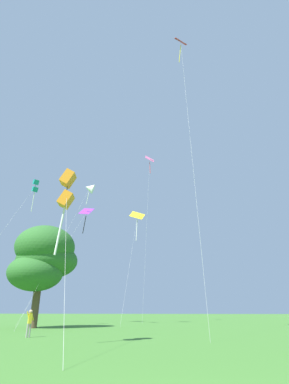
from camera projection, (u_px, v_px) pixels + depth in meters
The scene contains 9 objects.
kite_teal_box at pixel (35, 187), 36.34m from camera, with size 2.43×8.84×16.27m.
kite_white_distant at pixel (89, 188), 40.87m from camera, with size 1.77×12.82×17.67m.
kite_pink_low at pixel (150, 165), 53.30m from camera, with size 1.54×6.25×27.43m.
kite_red_high at pixel (181, 52), 31.73m from camera, with size 1.54×8.24×29.10m.
kite_purple_streamer at pixel (85, 217), 44.84m from camera, with size 4.39×9.99×16.11m.
kite_yellow_diamond at pixel (137, 221), 43.37m from camera, with size 2.17×9.86×15.19m.
kite_orange_box at pixel (67, 191), 16.07m from camera, with size 3.45×5.69×8.55m.
person_in_red_shirt at pixel (30, 321), 18.63m from camera, with size 0.40×0.42×1.57m.
tree_left_oak at pixel (43, 259), 30.75m from camera, with size 6.24×6.69×9.73m.
Camera 1 is at (-0.34, -4.24, 1.47)m, focal length 28.53 mm.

